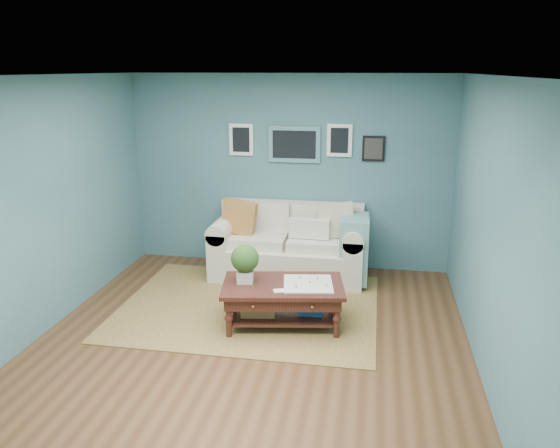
# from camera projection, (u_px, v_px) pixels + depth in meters

# --- Properties ---
(room_shell) EXTENTS (5.00, 5.02, 2.70)m
(room_shell) POSITION_uv_depth(u_px,v_px,m) (250.00, 217.00, 5.34)
(room_shell) COLOR brown
(room_shell) RESTS_ON ground
(area_rug) EXTENTS (3.03, 2.42, 0.01)m
(area_rug) POSITION_uv_depth(u_px,v_px,m) (249.00, 306.00, 6.56)
(area_rug) COLOR brown
(area_rug) RESTS_ON ground
(loveseat) EXTENTS (2.10, 0.95, 1.08)m
(loveseat) POSITION_uv_depth(u_px,v_px,m) (295.00, 245.00, 7.43)
(loveseat) COLOR silver
(loveseat) RESTS_ON ground
(coffee_table) EXTENTS (1.42, 0.97, 0.92)m
(coffee_table) POSITION_uv_depth(u_px,v_px,m) (277.00, 291.00, 5.99)
(coffee_table) COLOR black
(coffee_table) RESTS_ON ground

